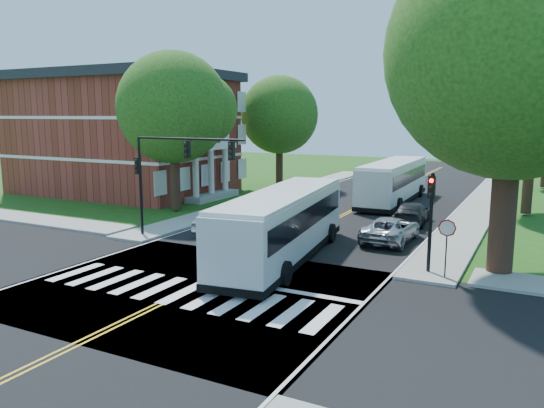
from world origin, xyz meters
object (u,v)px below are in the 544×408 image
Objects in this scene: bus_lead at (283,224)px; hatchback at (218,221)px; bus_follow at (393,181)px; suv at (391,229)px; signal_ne at (431,209)px; dark_sedan at (412,213)px; signal_nw at (171,163)px.

bus_lead reaches higher than hatchback.
bus_follow reaches higher than suv.
signal_ne is at bearing 158.07° from hatchback.
hatchback is at bearing 34.89° from dark_sedan.
bus_lead is at bearing 67.74° from dark_sedan.
signal_nw is at bearing 60.73° from hatchback.
dark_sedan is (-0.10, 5.59, -0.01)m from suv.
signal_nw is 1.72× the size of hatchback.
signal_ne is at bearing 0.05° from signal_nw.
signal_ne reaches higher than bus_lead.
bus_lead is at bearing 141.02° from hatchback.
suv is 1.05× the size of dark_sedan.
signal_nw reaches higher than signal_ne.
signal_nw is 1.62× the size of signal_ne.
bus_follow is at bearing -121.67° from hatchback.
bus_lead is 1.02× the size of bus_follow.
dark_sedan is at bearing -149.90° from hatchback.
dark_sedan reaches higher than hatchback.
bus_lead is at bearing -175.18° from signal_ne.
signal_nw is at bearing 67.09° from bus_follow.
bus_follow is at bearing 68.10° from signal_nw.
bus_follow reaches higher than dark_sedan.
bus_lead is at bearing -4.55° from signal_nw.
bus_follow is (-6.50, 18.77, -1.20)m from signal_ne.
dark_sedan is (9.79, 8.07, 0.02)m from hatchback.
signal_nw is 1.41× the size of suv.
dark_sedan is at bearing 111.80° from bus_follow.
signal_nw is at bearing -12.15° from bus_lead.
signal_ne is 19.90m from bus_follow.
hatchback is (1.05, 2.90, -3.68)m from signal_nw.
suv reaches higher than dark_sedan.
bus_lead reaches higher than dark_sedan.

